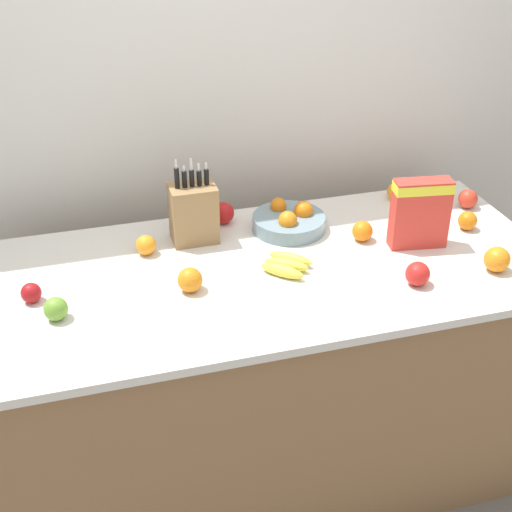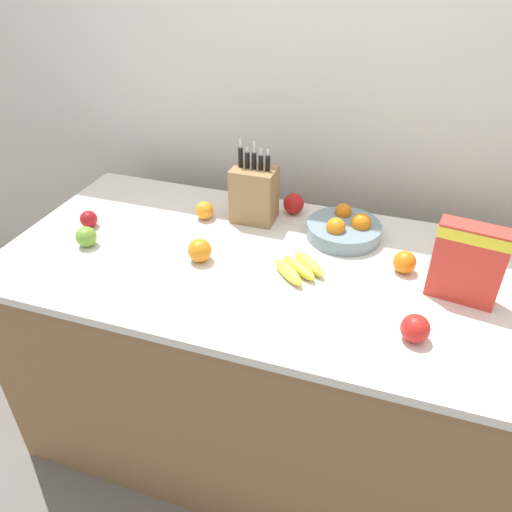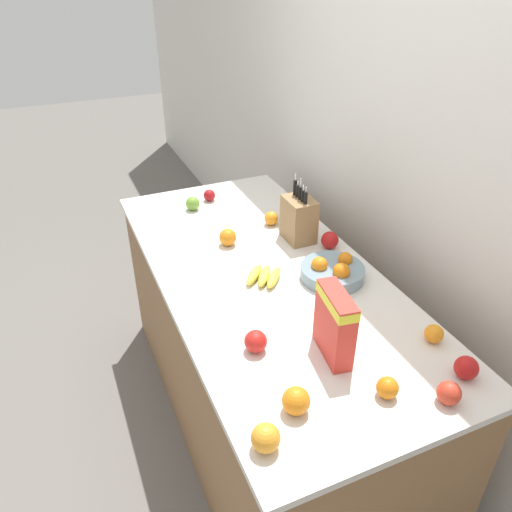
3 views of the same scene
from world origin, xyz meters
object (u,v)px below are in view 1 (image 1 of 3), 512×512
Objects in this scene: apple_rear at (31,293)px; cereal_box at (420,210)px; fruit_bowl at (289,221)px; banana_bunch at (286,265)px; apple_middle at (438,187)px; apple_front at (418,274)px; apple_rightmost at (468,199)px; orange_mid_right at (468,221)px; orange_front_left at (362,231)px; apple_by_knife_block at (223,213)px; orange_mid_left at (190,280)px; orange_back_center at (146,245)px; orange_near_bowl at (497,259)px; apple_leftmost at (56,309)px; orange_by_cereal at (395,192)px; knife_block at (193,213)px.

cereal_box is at bearing -0.31° from apple_rear.
fruit_bowl is 0.30m from banana_bunch.
apple_front is at bearing -123.88° from apple_middle.
orange_mid_right is (-0.10, -0.16, -0.00)m from apple_rightmost.
apple_front is 1.06× the size of apple_rightmost.
cereal_box reaches higher than apple_middle.
orange_mid_right is at bearing -4.01° from orange_front_left.
cereal_box is at bearing -29.87° from apple_by_knife_block.
orange_mid_left reaches higher than apple_front.
apple_front is 0.75m from orange_mid_left.
orange_near_bowl is (1.13, -0.44, 0.01)m from orange_back_center.
cereal_box reaches higher than orange_back_center.
apple_leftmost is at bearing -173.54° from orange_mid_right.
orange_front_left is (0.46, -0.27, -0.00)m from apple_by_knife_block.
orange_near_bowl is (0.30, 0.00, 0.00)m from apple_front.
orange_by_cereal is (0.60, 0.40, 0.01)m from banana_bunch.
apple_rightmost reaches higher than orange_back_center.
apple_front is at bearing -38.03° from knife_block.
apple_rightmost is 1.17× the size of apple_rear.
apple_leftmost is 0.85× the size of orange_near_bowl.
orange_back_center is at bearing -173.46° from apple_middle.
apple_by_knife_block is 1.02× the size of apple_front.
apple_middle reaches higher than orange_by_cereal.
orange_back_center and orange_mid_right have the same top height.
knife_block reaches higher than fruit_bowl.
apple_by_knife_block reaches higher than apple_front.
knife_block is 4.28× the size of apple_leftmost.
apple_front is (0.39, -0.21, 0.02)m from banana_bunch.
apple_front is 0.92× the size of orange_near_bowl.
orange_by_cereal is (-0.24, 0.15, -0.00)m from apple_rightmost.
apple_front is 1.25m from apple_rear.
fruit_bowl is 3.98× the size of orange_by_cereal.
fruit_bowl is at bearing 163.97° from orange_mid_right.
orange_mid_right is at bearing -64.42° from orange_by_cereal.
knife_block is 1.25× the size of cereal_box.
orange_mid_right is 0.42m from orange_front_left.
apple_front reaches higher than apple_rightmost.
apple_by_knife_block is 1.11× the size of apple_leftmost.
orange_front_left is (-0.51, -0.13, -0.00)m from apple_rightmost.
orange_mid_left reaches higher than banana_bunch.
knife_block is 0.21m from orange_back_center.
apple_rear is 1.59m from orange_mid_right.
knife_block reaches higher than orange_mid_left.
apple_leftmost is 0.99× the size of orange_front_left.
cereal_box reaches higher than apple_front.
apple_front is at bearing -108.12° from cereal_box.
orange_front_left is (-0.18, 0.09, -0.10)m from cereal_box.
apple_leftmost reaches higher than orange_mid_right.
orange_near_bowl is at bearing -39.34° from fruit_bowl.
apple_rightmost is 1.07× the size of orange_mid_right.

